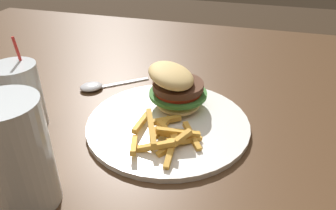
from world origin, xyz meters
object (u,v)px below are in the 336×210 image
Objects in this scene: beer_glass at (15,158)px; spoon at (95,86)px; juice_glass at (21,99)px; meal_plate_near at (171,107)px.

beer_glass is 1.14× the size of spoon.
beer_glass is at bearing -143.57° from juice_glass.
juice_glass is 1.16× the size of spoon.
meal_plate_near is 0.21m from spoon.
meal_plate_near is at bearing 121.05° from spoon.
juice_glass reaches higher than spoon.
meal_plate_near is 0.27m from juice_glass.
beer_glass reaches higher than meal_plate_near.
meal_plate_near is 0.29m from beer_glass.
beer_glass is at bearing 150.92° from meal_plate_near.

